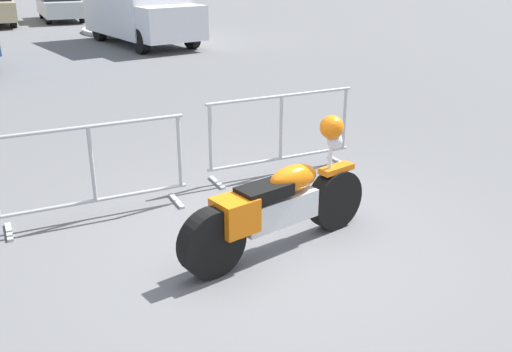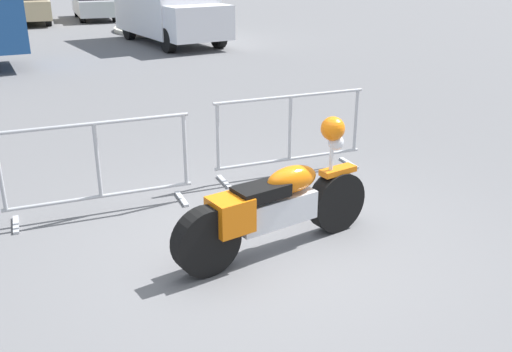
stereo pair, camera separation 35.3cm
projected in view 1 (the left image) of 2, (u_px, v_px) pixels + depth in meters
name	position (u px, v px, depth m)	size (l,w,h in m)	color
ground_plane	(273.00, 245.00, 5.77)	(120.00, 120.00, 0.00)	#5B5B5E
motorcycle	(279.00, 205.00, 5.53)	(2.23, 0.41, 1.26)	black
crowd_barrier_near	(93.00, 171.00, 6.19)	(2.08, 0.68, 1.07)	#9EA0A5
crowd_barrier_far	(281.00, 133.00, 7.49)	(2.08, 0.68, 1.07)	#9EA0A5
delivery_van	(139.00, 4.00, 18.13)	(2.16, 5.07, 2.31)	silver
parked_car_silver	(60.00, 4.00, 24.72)	(2.18, 4.17, 1.35)	#B7BABF
planter_island	(141.00, 23.00, 21.76)	(4.33, 4.33, 1.08)	#ADA89E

